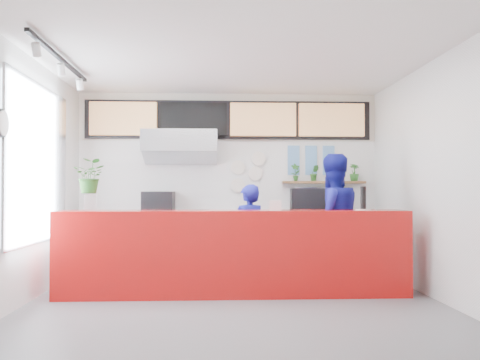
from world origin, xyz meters
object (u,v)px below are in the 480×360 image
(espresso_machine, at_px, (314,203))
(pepper_mill, at_px, (363,198))
(panini_oven, at_px, (158,205))
(staff_center, at_px, (249,236))
(staff_right, at_px, (332,221))
(service_counter, at_px, (233,253))

(espresso_machine, xyz_separation_m, pepper_mill, (0.30, -1.82, 0.11))
(panini_oven, distance_m, staff_center, 1.88)
(panini_oven, height_order, staff_center, staff_center)
(panini_oven, height_order, pepper_mill, pepper_mill)
(panini_oven, relative_size, pepper_mill, 1.67)
(espresso_machine, distance_m, staff_right, 1.33)
(pepper_mill, bearing_deg, staff_right, 120.48)
(service_counter, bearing_deg, staff_center, 68.46)
(staff_center, relative_size, pepper_mill, 4.89)
(service_counter, bearing_deg, pepper_mill, -0.53)
(staff_center, distance_m, staff_right, 1.19)
(service_counter, relative_size, staff_right, 2.40)
(espresso_machine, bearing_deg, service_counter, -122.43)
(panini_oven, relative_size, staff_right, 0.26)
(panini_oven, height_order, espresso_machine, espresso_machine)
(espresso_machine, relative_size, staff_center, 0.53)
(service_counter, relative_size, espresso_machine, 5.83)
(staff_center, bearing_deg, staff_right, 151.03)
(service_counter, height_order, espresso_machine, espresso_machine)
(service_counter, xyz_separation_m, pepper_mill, (1.70, -0.02, 0.71))
(espresso_machine, bearing_deg, staff_right, -84.46)
(service_counter, distance_m, panini_oven, 2.21)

